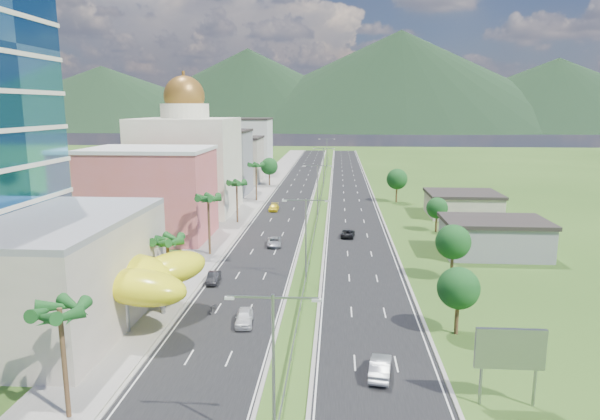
# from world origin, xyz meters

# --- Properties ---
(ground) EXTENTS (500.00, 500.00, 0.00)m
(ground) POSITION_xyz_m (0.00, 0.00, 0.00)
(ground) COLOR #2D5119
(ground) RESTS_ON ground
(road_left) EXTENTS (11.00, 260.00, 0.04)m
(road_left) POSITION_xyz_m (-7.50, 90.00, 0.02)
(road_left) COLOR black
(road_left) RESTS_ON ground
(road_right) EXTENTS (11.00, 260.00, 0.04)m
(road_right) POSITION_xyz_m (7.50, 90.00, 0.02)
(road_right) COLOR black
(road_right) RESTS_ON ground
(sidewalk_left) EXTENTS (7.00, 260.00, 0.12)m
(sidewalk_left) POSITION_xyz_m (-17.00, 90.00, 0.06)
(sidewalk_left) COLOR gray
(sidewalk_left) RESTS_ON ground
(median_guardrail) EXTENTS (0.10, 216.06, 0.76)m
(median_guardrail) POSITION_xyz_m (0.00, 71.99, 0.62)
(median_guardrail) COLOR gray
(median_guardrail) RESTS_ON ground
(streetlight_median_a) EXTENTS (6.04, 0.25, 11.00)m
(streetlight_median_a) POSITION_xyz_m (0.00, -25.00, 6.75)
(streetlight_median_a) COLOR gray
(streetlight_median_a) RESTS_ON ground
(streetlight_median_b) EXTENTS (6.04, 0.25, 11.00)m
(streetlight_median_b) POSITION_xyz_m (0.00, 10.00, 6.75)
(streetlight_median_b) COLOR gray
(streetlight_median_b) RESTS_ON ground
(streetlight_median_c) EXTENTS (6.04, 0.25, 11.00)m
(streetlight_median_c) POSITION_xyz_m (0.00, 50.00, 6.75)
(streetlight_median_c) COLOR gray
(streetlight_median_c) RESTS_ON ground
(streetlight_median_d) EXTENTS (6.04, 0.25, 11.00)m
(streetlight_median_d) POSITION_xyz_m (0.00, 95.00, 6.75)
(streetlight_median_d) COLOR gray
(streetlight_median_d) RESTS_ON ground
(streetlight_median_e) EXTENTS (6.04, 0.25, 11.00)m
(streetlight_median_e) POSITION_xyz_m (0.00, 140.00, 6.75)
(streetlight_median_e) COLOR gray
(streetlight_median_e) RESTS_ON ground
(lime_canopy) EXTENTS (18.00, 15.00, 7.40)m
(lime_canopy) POSITION_xyz_m (-20.00, -4.00, 4.99)
(lime_canopy) COLOR yellow
(lime_canopy) RESTS_ON ground
(pink_shophouse) EXTENTS (20.00, 15.00, 15.00)m
(pink_shophouse) POSITION_xyz_m (-28.00, 32.00, 7.50)
(pink_shophouse) COLOR #CE5D54
(pink_shophouse) RESTS_ON ground
(domed_building) EXTENTS (20.00, 20.00, 28.70)m
(domed_building) POSITION_xyz_m (-28.00, 55.00, 11.35)
(domed_building) COLOR beige
(domed_building) RESTS_ON ground
(midrise_grey) EXTENTS (16.00, 15.00, 16.00)m
(midrise_grey) POSITION_xyz_m (-27.00, 80.00, 8.00)
(midrise_grey) COLOR gray
(midrise_grey) RESTS_ON ground
(midrise_beige) EXTENTS (16.00, 15.00, 13.00)m
(midrise_beige) POSITION_xyz_m (-27.00, 102.00, 6.50)
(midrise_beige) COLOR #A69A89
(midrise_beige) RESTS_ON ground
(midrise_white) EXTENTS (16.00, 15.00, 18.00)m
(midrise_white) POSITION_xyz_m (-27.00, 125.00, 9.00)
(midrise_white) COLOR silver
(midrise_white) RESTS_ON ground
(billboard) EXTENTS (5.20, 0.35, 6.20)m
(billboard) POSITION_xyz_m (17.00, -18.00, 4.42)
(billboard) COLOR gray
(billboard) RESTS_ON ground
(shed_near) EXTENTS (15.00, 10.00, 5.00)m
(shed_near) POSITION_xyz_m (28.00, 25.00, 2.50)
(shed_near) COLOR gray
(shed_near) RESTS_ON ground
(shed_far) EXTENTS (14.00, 12.00, 4.40)m
(shed_far) POSITION_xyz_m (30.00, 55.00, 2.20)
(shed_far) COLOR #A69A89
(shed_far) RESTS_ON ground
(palm_tree_a) EXTENTS (3.60, 3.60, 9.10)m
(palm_tree_a) POSITION_xyz_m (-15.50, -22.00, 8.02)
(palm_tree_a) COLOR #47301C
(palm_tree_a) RESTS_ON ground
(palm_tree_b) EXTENTS (3.60, 3.60, 8.10)m
(palm_tree_b) POSITION_xyz_m (-15.50, 2.00, 7.06)
(palm_tree_b) COLOR #47301C
(palm_tree_b) RESTS_ON ground
(palm_tree_c) EXTENTS (3.60, 3.60, 9.60)m
(palm_tree_c) POSITION_xyz_m (-15.50, 22.00, 8.50)
(palm_tree_c) COLOR #47301C
(palm_tree_c) RESTS_ON ground
(palm_tree_d) EXTENTS (3.60, 3.60, 8.60)m
(palm_tree_d) POSITION_xyz_m (-15.50, 45.00, 7.54)
(palm_tree_d) COLOR #47301C
(palm_tree_d) RESTS_ON ground
(palm_tree_e) EXTENTS (3.60, 3.60, 9.40)m
(palm_tree_e) POSITION_xyz_m (-15.50, 70.00, 8.31)
(palm_tree_e) COLOR #47301C
(palm_tree_e) RESTS_ON ground
(leafy_tree_lfar) EXTENTS (4.90, 4.90, 8.05)m
(leafy_tree_lfar) POSITION_xyz_m (-15.50, 95.00, 5.58)
(leafy_tree_lfar) COLOR #47301C
(leafy_tree_lfar) RESTS_ON ground
(leafy_tree_ra) EXTENTS (4.20, 4.20, 6.90)m
(leafy_tree_ra) POSITION_xyz_m (16.00, -5.00, 4.78)
(leafy_tree_ra) COLOR #47301C
(leafy_tree_ra) RESTS_ON ground
(leafy_tree_rb) EXTENTS (4.55, 4.55, 7.47)m
(leafy_tree_rb) POSITION_xyz_m (19.00, 12.00, 5.18)
(leafy_tree_rb) COLOR #47301C
(leafy_tree_rb) RESTS_ON ground
(leafy_tree_rc) EXTENTS (3.85, 3.85, 6.33)m
(leafy_tree_rc) POSITION_xyz_m (22.00, 40.00, 4.37)
(leafy_tree_rc) COLOR #47301C
(leafy_tree_rc) RESTS_ON ground
(leafy_tree_rd) EXTENTS (4.90, 4.90, 8.05)m
(leafy_tree_rd) POSITION_xyz_m (18.00, 70.00, 5.58)
(leafy_tree_rd) COLOR #47301C
(leafy_tree_rd) RESTS_ON ground
(mountain_ridge) EXTENTS (860.00, 140.00, 90.00)m
(mountain_ridge) POSITION_xyz_m (60.00, 450.00, 0.00)
(mountain_ridge) COLOR black
(mountain_ridge) RESTS_ON ground
(car_white_near_left) EXTENTS (2.19, 4.55, 1.50)m
(car_white_near_left) POSITION_xyz_m (-5.61, -4.19, 0.79)
(car_white_near_left) COLOR silver
(car_white_near_left) RESTS_ON road_left
(car_dark_left) EXTENTS (1.73, 4.21, 1.36)m
(car_dark_left) POSITION_xyz_m (-11.87, 8.82, 0.72)
(car_dark_left) COLOR black
(car_dark_left) RESTS_ON road_left
(car_silver_mid_left) EXTENTS (2.76, 5.08, 1.35)m
(car_silver_mid_left) POSITION_xyz_m (-6.23, 27.65, 0.72)
(car_silver_mid_left) COLOR #9B9DA2
(car_silver_mid_left) RESTS_ON road_left
(car_yellow_far_left) EXTENTS (2.04, 4.90, 1.42)m
(car_yellow_far_left) POSITION_xyz_m (-9.81, 57.54, 0.75)
(car_yellow_far_left) COLOR yellow
(car_yellow_far_left) RESTS_ON road_left
(car_silver_right) EXTENTS (2.33, 5.00, 1.59)m
(car_silver_right) POSITION_xyz_m (7.73, -14.19, 0.83)
(car_silver_right) COLOR #ABADB3
(car_silver_right) RESTS_ON road_right
(car_dark_far_right) EXTENTS (2.64, 4.90, 1.30)m
(car_dark_far_right) POSITION_xyz_m (5.90, 34.74, 0.69)
(car_dark_far_right) COLOR black
(car_dark_far_right) RESTS_ON road_right
(motorcycle) EXTENTS (0.89, 2.11, 1.31)m
(motorcycle) POSITION_xyz_m (-9.63, -1.18, 0.69)
(motorcycle) COLOR black
(motorcycle) RESTS_ON road_left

